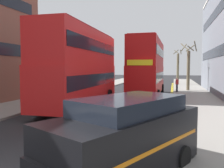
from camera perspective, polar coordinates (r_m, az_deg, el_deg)
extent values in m
cube|color=gray|center=(20.59, 20.14, -4.17)|extent=(4.00, 80.00, 0.14)
cube|color=gray|center=(23.27, -13.71, -3.13)|extent=(4.00, 80.00, 0.14)
cube|color=yellow|center=(18.53, 14.22, -5.14)|extent=(0.10, 56.00, 0.01)
cube|color=yellow|center=(18.53, 13.72, -5.13)|extent=(0.10, 56.00, 0.01)
cube|color=red|center=(17.28, -7.49, 0.10)|extent=(2.68, 10.84, 2.60)
cube|color=red|center=(17.30, -7.57, 8.56)|extent=(2.63, 10.62, 2.50)
cube|color=black|center=(17.26, -7.50, 1.09)|extent=(2.70, 10.41, 0.84)
cube|color=black|center=(17.31, -7.57, 8.89)|extent=(2.69, 10.19, 0.80)
cube|color=yellow|center=(22.34, -2.52, 4.97)|extent=(2.00, 0.09, 0.44)
cube|color=maroon|center=(17.45, -7.61, 12.81)|extent=(2.41, 9.76, 0.10)
cylinder|color=black|center=(20.95, -7.34, -2.59)|extent=(0.32, 1.04, 1.04)
cylinder|color=black|center=(20.19, -0.70, -2.80)|extent=(0.32, 1.04, 1.04)
cylinder|color=black|center=(14.95, -16.63, -5.34)|extent=(0.32, 1.04, 1.04)
cylinder|color=black|center=(13.87, -7.63, -5.93)|extent=(0.32, 1.04, 1.04)
cube|color=#B20F0F|center=(23.84, 8.58, 1.14)|extent=(2.61, 10.82, 2.60)
cube|color=#B20F0F|center=(23.86, 8.64, 7.27)|extent=(2.56, 10.61, 2.50)
cube|color=black|center=(23.83, 8.59, 1.86)|extent=(2.63, 10.39, 0.84)
cube|color=black|center=(23.86, 8.65, 7.51)|extent=(2.62, 10.18, 0.80)
cube|color=yellow|center=(18.49, 6.68, 5.16)|extent=(2.00, 0.08, 0.44)
cube|color=maroon|center=(23.97, 8.68, 10.37)|extent=(2.35, 9.74, 0.10)
cylinder|color=black|center=(20.50, 10.93, -2.77)|extent=(0.31, 1.04, 1.04)
cylinder|color=black|center=(20.83, 4.05, -2.60)|extent=(0.31, 1.04, 1.04)
cylinder|color=black|center=(27.15, 12.00, -1.15)|extent=(0.31, 1.04, 1.04)
cylinder|color=black|center=(27.40, 6.77, -1.05)|extent=(0.31, 1.04, 1.04)
cube|color=black|center=(6.41, 3.46, -13.79)|extent=(3.83, 5.05, 1.50)
cube|color=black|center=(6.33, 4.34, -6.54)|extent=(2.91, 3.50, 0.76)
cube|color=orange|center=(6.39, 3.46, -13.36)|extent=(3.68, 4.72, 0.10)
cylinder|color=black|center=(7.34, 16.68, -16.56)|extent=(0.51, 0.71, 0.68)
cylinder|color=black|center=(8.21, 4.84, -14.16)|extent=(0.51, 0.71, 0.68)
cylinder|color=#2D2D38|center=(28.03, 15.37, -0.96)|extent=(0.22, 0.22, 0.85)
cube|color=red|center=(27.98, 15.39, 0.48)|extent=(0.34, 0.22, 0.56)
sphere|color=beige|center=(27.96, 15.41, 1.28)|extent=(0.20, 0.20, 0.20)
cylinder|color=#6B6047|center=(30.36, 17.90, 3.08)|extent=(0.38, 0.38, 4.79)
cylinder|color=#6B6047|center=(30.32, 19.47, 8.60)|extent=(0.51, 1.57, 1.16)
cylinder|color=#6B6047|center=(30.94, 18.30, 8.18)|extent=(1.05, 0.50, 0.80)
cylinder|color=#6B6047|center=(30.74, 16.93, 8.41)|extent=(0.75, 1.21, 0.98)
cylinder|color=#6B6047|center=(30.00, 17.14, 8.54)|extent=(1.00, 1.08, 1.00)
cylinder|color=#6B6047|center=(30.07, 18.39, 8.19)|extent=(0.87, 0.49, 0.68)
cylinder|color=#6B6047|center=(41.27, 15.56, 3.50)|extent=(0.39, 0.39, 5.07)
cylinder|color=#6B6047|center=(41.31, 16.24, 7.43)|extent=(0.23, 0.94, 0.70)
cylinder|color=#6B6047|center=(41.74, 15.16, 7.48)|extent=(0.90, 0.80, 0.81)
cylinder|color=#6B6047|center=(41.00, 15.31, 7.45)|extent=(0.80, 0.60, 0.67)
cube|color=black|center=(24.86, 24.53, 16.37)|extent=(0.04, 24.64, 1.00)
cube|color=black|center=(24.29, 24.26, 7.22)|extent=(0.04, 24.64, 1.00)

